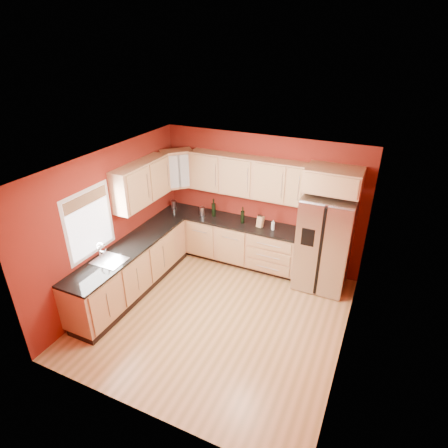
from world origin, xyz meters
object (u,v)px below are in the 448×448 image
Objects in this scene: canister_left at (202,211)px; wine_bottle_a at (214,207)px; refrigerator at (324,242)px; soap_dispenser at (273,225)px; knife_block at (260,222)px.

canister_left is 0.25m from wine_bottle_a.
refrigerator reaches higher than soap_dispenser.
soap_dispenser reaches higher than canister_left.
wine_bottle_a is (-2.25, 0.10, 0.21)m from refrigerator.
knife_block is at bearing 0.91° from canister_left.
soap_dispenser is (-0.98, 0.03, 0.13)m from refrigerator.
soap_dispenser is at bearing 10.66° from knife_block.
refrigerator is at bearing -2.58° from wine_bottle_a.
wine_bottle_a is at bearing 20.43° from canister_left.
wine_bottle_a is 1.28m from soap_dispenser.
knife_block is at bearing -3.47° from wine_bottle_a.
canister_left is at bearing -167.23° from knife_block.
wine_bottle_a reaches higher than soap_dispenser.
wine_bottle_a is 1.70× the size of knife_block.
canister_left is at bearing -179.46° from soap_dispenser.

